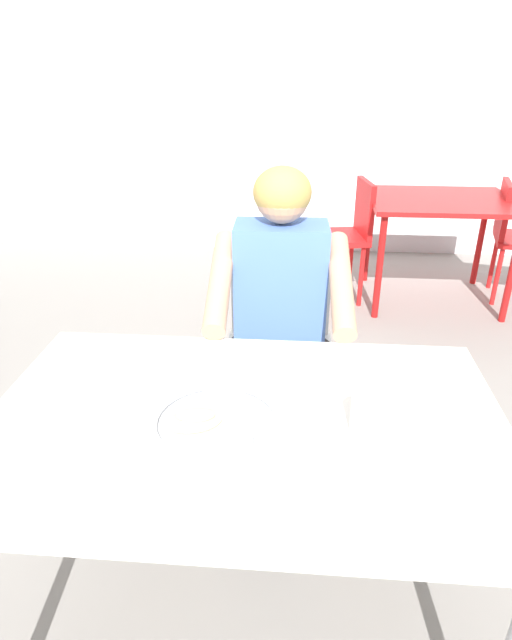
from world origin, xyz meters
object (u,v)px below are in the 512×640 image
Objects in this scene: thali_tray at (216,421)px; chair_red_left at (346,231)px; table_foreground at (245,439)px; diner_foreground at (280,307)px; chair_foreground at (280,332)px; table_background_red at (440,211)px; drinking_cup at (367,413)px.

thali_tray is 2.60m from chair_red_left.
diner_foreground is at bearing 85.06° from table_foreground.
diner_foreground is at bearing -88.75° from chair_foreground.
diner_foreground is 2.08m from table_background_red.
drinking_cup is 0.76m from diner_foreground.
chair_red_left is at bearing 79.98° from table_foreground.
table_foreground is at bearing -112.67° from table_background_red.
drinking_cup reaches higher than table_background_red.
table_foreground is 1.38× the size of table_background_red.
chair_foreground is (-0.24, 0.94, -0.28)m from drinking_cup.
thali_tray reaches higher than table_foreground.
chair_red_left is (0.15, 2.53, -0.30)m from drinking_cup.
table_background_red is 1.14× the size of chair_red_left.
chair_red_left is at bearing 86.67° from drinking_cup.
thali_tray is 0.98m from chair_foreground.
chair_foreground is at bearing -121.80° from table_background_red.
thali_tray reaches higher than table_background_red.
drinking_cup is 1.01m from chair_foreground.
table_foreground is 0.70m from diner_foreground.
table_foreground is 12.85× the size of drinking_cup.
diner_foreground reaches higher than chair_foreground.
drinking_cup is 2.67m from table_background_red.
diner_foreground is (0.12, 0.73, -0.02)m from thali_tray.
table_foreground is 1.07× the size of diner_foreground.
table_background_red is (0.99, 1.83, -0.09)m from diner_foreground.
chair_foreground reaches higher than chair_red_left.
drinking_cup is at bearing -93.33° from chair_red_left.
drinking_cup is 0.12× the size of chair_red_left.
chair_red_left reaches higher than thali_tray.
chair_foreground reaches higher than thali_tray.
chair_foreground is at bearing 82.78° from thali_tray.
chair_red_left is at bearing 78.07° from diner_foreground.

